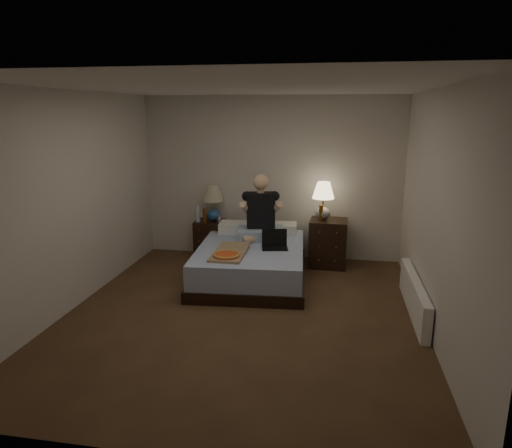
% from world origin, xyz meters
% --- Properties ---
extents(floor, '(4.00, 4.50, 0.00)m').
position_xyz_m(floor, '(0.00, 0.00, 0.00)').
color(floor, brown).
rests_on(floor, ground).
extents(ceiling, '(4.00, 4.50, 0.00)m').
position_xyz_m(ceiling, '(0.00, 0.00, 2.50)').
color(ceiling, white).
rests_on(ceiling, ground).
extents(wall_back, '(4.00, 0.00, 2.50)m').
position_xyz_m(wall_back, '(0.00, 2.25, 1.25)').
color(wall_back, silver).
rests_on(wall_back, ground).
extents(wall_front, '(4.00, 0.00, 2.50)m').
position_xyz_m(wall_front, '(0.00, -2.25, 1.25)').
color(wall_front, silver).
rests_on(wall_front, ground).
extents(wall_left, '(0.00, 4.50, 2.50)m').
position_xyz_m(wall_left, '(-2.00, 0.00, 1.25)').
color(wall_left, silver).
rests_on(wall_left, ground).
extents(wall_right, '(0.00, 4.50, 2.50)m').
position_xyz_m(wall_right, '(2.00, 0.00, 1.25)').
color(wall_right, silver).
rests_on(wall_right, ground).
extents(bed, '(1.54, 1.98, 0.47)m').
position_xyz_m(bed, '(-0.11, 1.16, 0.24)').
color(bed, '#5E7ABD').
rests_on(bed, floor).
extents(nightstand_left, '(0.45, 0.41, 0.58)m').
position_xyz_m(nightstand_left, '(-0.94, 2.05, 0.29)').
color(nightstand_left, black).
rests_on(nightstand_left, floor).
extents(nightstand_right, '(0.56, 0.51, 0.71)m').
position_xyz_m(nightstand_right, '(0.92, 1.90, 0.35)').
color(nightstand_right, black).
rests_on(nightstand_right, floor).
extents(lamp_left, '(0.36, 0.36, 0.56)m').
position_xyz_m(lamp_left, '(-0.88, 2.05, 0.86)').
color(lamp_left, '#285695').
rests_on(lamp_left, nightstand_left).
extents(lamp_right, '(0.33, 0.33, 0.56)m').
position_xyz_m(lamp_right, '(0.82, 1.91, 0.99)').
color(lamp_right, '#999A91').
rests_on(lamp_right, nightstand_right).
extents(water_bottle, '(0.07, 0.07, 0.25)m').
position_xyz_m(water_bottle, '(-1.10, 1.95, 0.71)').
color(water_bottle, silver).
rests_on(water_bottle, nightstand_left).
extents(soda_can, '(0.07, 0.07, 0.10)m').
position_xyz_m(soda_can, '(-0.77, 1.98, 0.63)').
color(soda_can, '#ABACA7').
rests_on(soda_can, nightstand_left).
extents(beer_bottle_left, '(0.06, 0.06, 0.23)m').
position_xyz_m(beer_bottle_left, '(-0.98, 1.92, 0.70)').
color(beer_bottle_left, '#57310C').
rests_on(beer_bottle_left, nightstand_left).
extents(beer_bottle_right, '(0.06, 0.06, 0.23)m').
position_xyz_m(beer_bottle_right, '(0.80, 1.84, 0.82)').
color(beer_bottle_right, '#5B340D').
rests_on(beer_bottle_right, nightstand_right).
extents(person, '(0.75, 0.64, 0.93)m').
position_xyz_m(person, '(-0.04, 1.53, 0.94)').
color(person, black).
rests_on(person, bed).
extents(laptop, '(0.39, 0.34, 0.24)m').
position_xyz_m(laptop, '(0.22, 1.10, 0.59)').
color(laptop, black).
rests_on(laptop, bed).
extents(pizza_box, '(0.40, 0.76, 0.08)m').
position_xyz_m(pizza_box, '(-0.32, 0.57, 0.51)').
color(pizza_box, tan).
rests_on(pizza_box, bed).
extents(radiator, '(0.10, 1.60, 0.40)m').
position_xyz_m(radiator, '(1.93, 0.40, 0.20)').
color(radiator, white).
rests_on(radiator, floor).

